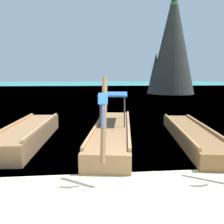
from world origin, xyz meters
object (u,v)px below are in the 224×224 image
Objects in this scene: longtail_boat_green_ribbon at (29,134)px; karst_rock at (172,43)px; longtail_boat_violet_ribbon at (192,134)px; longtail_boat_blue_ribbon at (113,131)px.

karst_rock reaches higher than longtail_boat_green_ribbon.
longtail_boat_green_ribbon is at bearing 176.46° from longtail_boat_violet_ribbon.
karst_rock is (10.48, 23.55, 6.58)m from longtail_boat_blue_ribbon.
longtail_boat_green_ribbon is 0.75× the size of longtail_boat_blue_ribbon.
longtail_boat_violet_ribbon is at bearing -11.26° from longtail_boat_blue_ribbon.
longtail_boat_blue_ribbon is 1.12× the size of longtail_boat_violet_ribbon.
longtail_boat_green_ribbon is 28.11m from karst_rock.
longtail_boat_green_ribbon is 5.89m from longtail_boat_violet_ribbon.
longtail_boat_green_ribbon is at bearing -176.16° from longtail_boat_blue_ribbon.
longtail_boat_blue_ribbon is 2.90m from longtail_boat_violet_ribbon.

